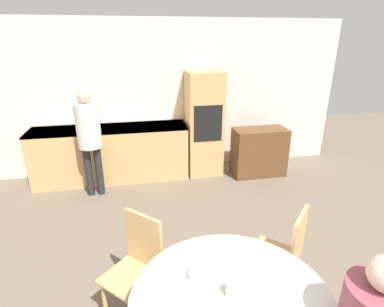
# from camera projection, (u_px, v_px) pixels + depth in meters

# --- Properties ---
(wall_back) EXTENTS (6.28, 0.05, 2.60)m
(wall_back) POSITION_uv_depth(u_px,v_px,m) (169.00, 98.00, 5.24)
(wall_back) COLOR silver
(wall_back) RESTS_ON ground_plane
(kitchen_counter) EXTENTS (2.52, 0.60, 0.92)m
(kitchen_counter) POSITION_uv_depth(u_px,v_px,m) (112.00, 153.00, 5.04)
(kitchen_counter) COLOR tan
(kitchen_counter) RESTS_ON ground_plane
(oven_unit) EXTENTS (0.59, 0.59, 1.78)m
(oven_unit) POSITION_uv_depth(u_px,v_px,m) (204.00, 124.00, 5.18)
(oven_unit) COLOR tan
(oven_unit) RESTS_ON ground_plane
(sideboard) EXTENTS (0.91, 0.45, 0.84)m
(sideboard) POSITION_uv_depth(u_px,v_px,m) (259.00, 152.00, 5.24)
(sideboard) COLOR brown
(sideboard) RESTS_ON ground_plane
(chair_far_left) EXTENTS (0.57, 0.57, 0.95)m
(chair_far_left) POSITION_uv_depth(u_px,v_px,m) (138.00, 263.00, 2.50)
(chair_far_left) COLOR tan
(chair_far_left) RESTS_ON ground_plane
(chair_far_right) EXTENTS (0.57, 0.57, 0.95)m
(chair_far_right) POSITION_uv_depth(u_px,v_px,m) (285.00, 252.00, 2.63)
(chair_far_right) COLOR tan
(chair_far_right) RESTS_ON ground_plane
(person_standing) EXTENTS (0.34, 0.34, 1.63)m
(person_standing) POSITION_uv_depth(u_px,v_px,m) (89.00, 132.00, 4.33)
(person_standing) COLOR #262628
(person_standing) RESTS_ON ground_plane
(cup) EXTENTS (0.08, 0.08, 0.09)m
(cup) POSITION_uv_depth(u_px,v_px,m) (232.00, 289.00, 1.88)
(cup) COLOR silver
(cup) RESTS_ON dining_table
(bowl_far) EXTENTS (0.19, 0.19, 0.04)m
(bowl_far) POSITION_uv_depth(u_px,v_px,m) (202.00, 273.00, 2.04)
(bowl_far) COLOR white
(bowl_far) RESTS_ON dining_table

